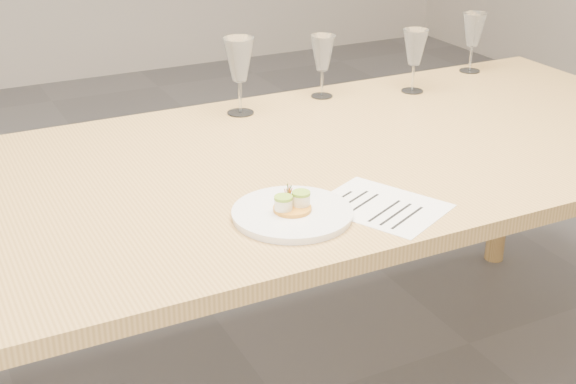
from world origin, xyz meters
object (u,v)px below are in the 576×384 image
dining_table (281,186)px  wine_glass_1 (239,61)px  dinner_plate (292,212)px  wine_glass_4 (473,31)px  recipe_sheet (381,206)px  wine_glass_2 (323,54)px  wine_glass_3 (415,49)px

dining_table → wine_glass_1: 0.44m
dinner_plate → wine_glass_4: 1.26m
dining_table → wine_glass_4: size_ratio=12.27×
dining_table → wine_glass_4: wine_glass_4 is taller
dinner_plate → wine_glass_1: size_ratio=1.17×
dinner_plate → recipe_sheet: (0.20, -0.04, -0.01)m
dining_table → dinner_plate: dinner_plate is taller
recipe_sheet → wine_glass_1: bearing=65.7°
wine_glass_4 → dining_table: bearing=-155.1°
wine_glass_4 → wine_glass_1: bearing=-176.6°
recipe_sheet → wine_glass_1: wine_glass_1 is taller
wine_glass_1 → wine_glass_2: bearing=6.6°
wine_glass_2 → wine_glass_3: (0.27, -0.08, 0.00)m
wine_glass_1 → wine_glass_3: size_ratio=1.13×
dining_table → dinner_plate: (-0.11, -0.29, 0.08)m
dinner_plate → wine_glass_4: wine_glass_4 is taller
wine_glass_2 → wine_glass_4: bearing=1.9°
dining_table → wine_glass_4: bearing=24.9°
dinner_plate → wine_glass_2: size_ratio=1.36×
recipe_sheet → dinner_plate: bearing=142.3°
wine_glass_1 → recipe_sheet: bearing=-88.1°
dining_table → wine_glass_1: (0.06, 0.37, 0.22)m
dinner_plate → recipe_sheet: bearing=-11.5°
dinner_plate → wine_glass_2: bearing=56.8°
dining_table → wine_glass_4: 1.03m
wine_glass_3 → dining_table: bearing=-152.1°
dining_table → wine_glass_3: (0.62, 0.33, 0.20)m
dinner_plate → wine_glass_2: 0.84m
wine_glass_1 → dinner_plate: bearing=-104.5°
dining_table → recipe_sheet: size_ratio=7.49×
dining_table → dinner_plate: 0.32m
wine_glass_3 → wine_glass_4: wine_glass_4 is taller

